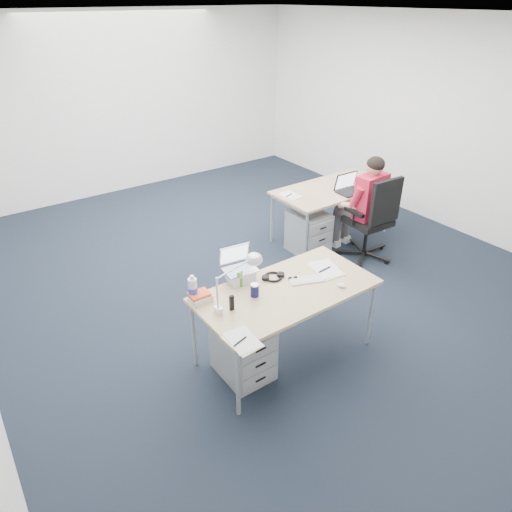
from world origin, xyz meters
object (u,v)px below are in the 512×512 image
at_px(water_bottle, 193,288).
at_px(sunglasses, 293,279).
at_px(seated_person, 360,205).
at_px(computer_mouse, 341,285).
at_px(desk_far, 333,191).
at_px(drawer_pedestal_near, 243,348).
at_px(desk_near, 286,294).
at_px(desk_lamp, 232,284).
at_px(drawer_pedestal_far, 308,233).
at_px(headphones, 273,276).
at_px(silver_laptop, 240,266).
at_px(cordless_phone, 232,303).
at_px(bear_figurine, 240,279).
at_px(dark_laptop, 352,183).
at_px(can_koozie, 255,290).
at_px(office_chair, 368,235).
at_px(wireless_keyboard, 306,280).
at_px(far_cup, 369,173).
at_px(book_stack, 200,297).

bearing_deg(water_bottle, sunglasses, -14.55).
height_order(seated_person, computer_mouse, seated_person).
xyz_separation_m(desk_far, computer_mouse, (-1.60, -1.76, 0.06)).
height_order(drawer_pedestal_near, computer_mouse, computer_mouse).
bearing_deg(desk_near, desk_lamp, 173.94).
distance_m(drawer_pedestal_far, headphones, 1.93).
xyz_separation_m(silver_laptop, cordless_phone, (-0.30, -0.32, -0.08)).
relative_size(bear_figurine, cordless_phone, 1.06).
xyz_separation_m(drawer_pedestal_near, headphones, (0.47, 0.19, 0.47)).
relative_size(headphones, dark_laptop, 0.63).
bearing_deg(cordless_phone, desk_near, 5.02).
bearing_deg(computer_mouse, drawer_pedestal_far, 40.96).
height_order(seated_person, can_koozie, seated_person).
height_order(office_chair, wireless_keyboard, office_chair).
xyz_separation_m(seated_person, far_cup, (0.74, 0.55, 0.11)).
relative_size(dark_laptop, far_cup, 3.97).
bearing_deg(water_bottle, wireless_keyboard, -17.81).
height_order(computer_mouse, far_cup, far_cup).
bearing_deg(desk_near, can_koozie, 163.96).
distance_m(sunglasses, desk_lamp, 0.70).
bearing_deg(desk_lamp, drawer_pedestal_far, 8.61).
bearing_deg(far_cup, computer_mouse, -142.28).
xyz_separation_m(bear_figurine, desk_lamp, (-0.23, -0.23, 0.15)).
height_order(drawer_pedestal_near, dark_laptop, dark_laptop).
height_order(seated_person, headphones, seated_person).
bearing_deg(computer_mouse, office_chair, 18.40).
bearing_deg(can_koozie, desk_far, 32.00).
bearing_deg(far_cup, book_stack, -159.70).
distance_m(office_chair, far_cup, 1.13).
height_order(drawer_pedestal_near, water_bottle, water_bottle).
relative_size(silver_laptop, can_koozie, 2.60).
height_order(wireless_keyboard, sunglasses, sunglasses).
relative_size(silver_laptop, sunglasses, 3.34).
xyz_separation_m(drawer_pedestal_far, dark_laptop, (0.60, -0.12, 0.58)).
distance_m(desk_near, sunglasses, 0.18).
relative_size(office_chair, book_stack, 6.18).
bearing_deg(office_chair, desk_lamp, -160.03).
bearing_deg(headphones, drawer_pedestal_near, -143.49).
distance_m(desk_lamp, far_cup, 3.60).
relative_size(drawer_pedestal_far, far_cup, 6.25).
xyz_separation_m(headphones, dark_laptop, (2.07, 1.04, 0.11)).
distance_m(seated_person, bear_figurine, 2.42).
bearing_deg(desk_far, cordless_phone, -149.85).
relative_size(book_stack, sunglasses, 1.97).
relative_size(bear_figurine, book_stack, 0.81).
height_order(seated_person, far_cup, seated_person).
bearing_deg(drawer_pedestal_far, desk_far, 15.34).
xyz_separation_m(office_chair, computer_mouse, (-1.60, -1.07, 0.43)).
height_order(silver_laptop, desk_lamp, desk_lamp).
distance_m(desk_far, book_stack, 2.98).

